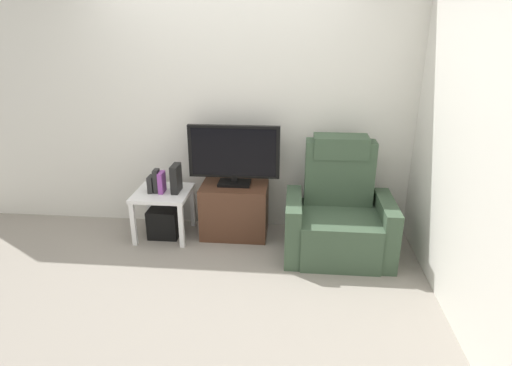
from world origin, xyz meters
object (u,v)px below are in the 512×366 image
object	(u,v)px
television	(234,154)
book_rightmost	(162,182)
subwoofer_box	(165,221)
side_table	(163,198)
game_console	(176,178)
tv_stand	(235,210)
recliner_armchair	(338,215)
book_leftmost	(151,184)
book_middle	(157,181)

from	to	relation	value
television	book_rightmost	size ratio (longest dim) A/B	4.32
television	subwoofer_box	size ratio (longest dim) A/B	3.00
side_table	subwoofer_box	bearing A→B (deg)	-90.00
television	game_console	world-z (taller)	television
subwoofer_box	game_console	size ratio (longest dim) A/B	1.08
tv_stand	recliner_armchair	distance (m)	1.06
game_console	side_table	bearing A→B (deg)	-176.05
tv_stand	book_leftmost	bearing A→B (deg)	-172.49
television	subwoofer_box	world-z (taller)	television
recliner_armchair	game_console	world-z (taller)	recliner_armchair
book_leftmost	game_console	distance (m)	0.25
book_leftmost	book_middle	xyz separation A→B (m)	(0.06, 0.00, 0.03)
tv_stand	game_console	xyz separation A→B (m)	(-0.57, -0.08, 0.35)
subwoofer_box	book_middle	world-z (taller)	book_middle
recliner_armchair	side_table	distance (m)	1.74
television	subwoofer_box	bearing A→B (deg)	-171.52
television	book_leftmost	xyz separation A→B (m)	(-0.81, -0.13, -0.29)
recliner_armchair	book_rightmost	distance (m)	1.74
side_table	recliner_armchair	bearing A→B (deg)	-5.92
recliner_armchair	side_table	xyz separation A→B (m)	(-1.73, 0.18, 0.03)
side_table	book_leftmost	bearing A→B (deg)	-168.69
subwoofer_box	book_leftmost	size ratio (longest dim) A/B	1.81
side_table	book_rightmost	bearing A→B (deg)	-69.35
game_console	subwoofer_box	bearing A→B (deg)	-176.05
book_middle	game_console	world-z (taller)	game_console
recliner_armchair	subwoofer_box	distance (m)	1.75
tv_stand	book_middle	bearing A→B (deg)	-171.94
tv_stand	book_rightmost	xyz separation A→B (m)	(-0.70, -0.11, 0.32)
subwoofer_box	book_middle	distance (m)	0.45
television	book_rightmost	xyz separation A→B (m)	(-0.70, -0.13, -0.27)
side_table	book_rightmost	world-z (taller)	book_rightmost
subwoofer_box	book_leftmost	distance (m)	0.43
tv_stand	television	xyz separation A→B (m)	(-0.00, 0.02, 0.59)
game_console	recliner_armchair	bearing A→B (deg)	-6.81
recliner_armchair	side_table	world-z (taller)	recliner_armchair
recliner_armchair	book_middle	distance (m)	1.80
subwoofer_box	book_rightmost	world-z (taller)	book_rightmost
recliner_armchair	subwoofer_box	size ratio (longest dim) A/B	3.61
tv_stand	book_rightmost	size ratio (longest dim) A/B	3.19
tv_stand	book_leftmost	xyz separation A→B (m)	(-0.81, -0.11, 0.29)
subwoofer_box	book_rightmost	size ratio (longest dim) A/B	1.44
television	recliner_armchair	xyz separation A→B (m)	(1.02, -0.29, -0.48)
television	book_middle	xyz separation A→B (m)	(-0.76, -0.13, -0.26)
tv_stand	subwoofer_box	xyz separation A→B (m)	(-0.71, -0.09, -0.12)
tv_stand	side_table	bearing A→B (deg)	-173.03
subwoofer_box	game_console	bearing A→B (deg)	3.95
recliner_armchair	subwoofer_box	bearing A→B (deg)	-175.92
side_table	book_leftmost	distance (m)	0.19
subwoofer_box	book_middle	size ratio (longest dim) A/B	1.28
subwoofer_box	book_rightmost	xyz separation A→B (m)	(0.01, -0.02, 0.44)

